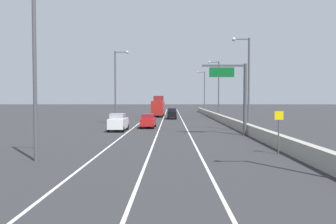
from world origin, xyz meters
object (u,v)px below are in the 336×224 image
car_black_1 (172,114)px  box_truck (158,107)px  car_white_0 (118,122)px  lamp_post_right_second (247,78)px  lamp_post_left_near (38,60)px  speed_advisory_sign (279,129)px  lamp_post_right_fourth (204,89)px  car_red_2 (148,121)px  overhead_sign_gantry (238,90)px  lamp_post_left_mid (117,83)px  lamp_post_right_third (217,86)px

car_black_1 → box_truck: (-2.93, 7.95, 1.02)m
car_white_0 → lamp_post_right_second: bearing=-0.8°
lamp_post_left_near → car_black_1: (8.28, 44.17, -5.24)m
speed_advisory_sign → box_truck: bearing=101.7°
lamp_post_right_fourth → car_white_0: size_ratio=2.54×
speed_advisory_sign → car_black_1: 42.10m
speed_advisory_sign → car_white_0: bearing=129.0°
car_white_0 → car_red_2: bearing=54.5°
car_black_1 → box_truck: size_ratio=0.56×
overhead_sign_gantry → car_black_1: (-6.84, 29.15, -3.71)m
lamp_post_right_second → box_truck: size_ratio=1.36×
box_truck → car_black_1: bearing=-69.8°
lamp_post_left_near → lamp_post_left_mid: same height
overhead_sign_gantry → speed_advisory_sign: bearing=-87.9°
lamp_post_right_fourth → box_truck: bearing=-122.0°
car_red_2 → box_truck: size_ratio=0.57×
lamp_post_right_second → lamp_post_left_mid: bearing=146.9°
speed_advisory_sign → lamp_post_right_second: 17.37m
lamp_post_left_mid → box_truck: (5.35, 21.61, -4.22)m
lamp_post_right_second → lamp_post_right_fourth: 50.86m
lamp_post_right_fourth → car_black_1: lamp_post_right_fourth is taller
car_black_1 → car_red_2: (-3.18, -19.96, -0.08)m
lamp_post_right_third → car_red_2: bearing=-119.9°
overhead_sign_gantry → box_truck: 38.46m
lamp_post_right_second → lamp_post_right_third: (-0.02, 25.43, 0.00)m
speed_advisory_sign → lamp_post_right_third: lamp_post_right_third is taller
overhead_sign_gantry → lamp_post_right_fourth: bearing=88.4°
lamp_post_right_second → lamp_post_left_mid: size_ratio=1.00×
lamp_post_right_second → lamp_post_right_third: 25.43m
car_white_0 → car_red_2: (3.26, 4.57, -0.11)m
lamp_post_left_mid → car_white_0: bearing=-80.4°
overhead_sign_gantry → lamp_post_left_near: lamp_post_left_near is taller
car_white_0 → lamp_post_right_fourth: bearing=73.6°
lamp_post_right_second → car_white_0: lamp_post_right_second is taller
speed_advisory_sign → lamp_post_left_mid: 32.18m
speed_advisory_sign → lamp_post_left_mid: (-15.57, 27.81, 4.50)m
overhead_sign_gantry → lamp_post_right_second: (1.86, 4.41, 1.53)m
lamp_post_left_near → box_truck: size_ratio=1.36×
lamp_post_right_second → lamp_post_left_near: (-16.98, -19.43, 0.00)m
overhead_sign_gantry → car_red_2: bearing=137.5°
speed_advisory_sign → lamp_post_right_second: bearing=85.2°
speed_advisory_sign → lamp_post_right_fourth: lamp_post_right_fourth is taller
lamp_post_right_third → car_white_0: lamp_post_right_third is taller
lamp_post_left_near → car_white_0: (1.84, 19.64, -5.21)m
overhead_sign_gantry → lamp_post_left_near: bearing=-135.2°
lamp_post_left_near → car_red_2: 25.31m
car_white_0 → car_red_2: car_white_0 is taller
lamp_post_right_fourth → car_black_1: (-8.44, -26.12, -5.24)m
lamp_post_right_third → box_truck: bearing=148.0°
lamp_post_left_mid → car_black_1: 16.81m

